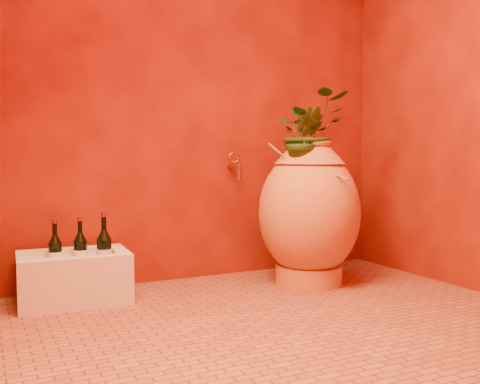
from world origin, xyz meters
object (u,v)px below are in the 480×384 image
amphora (309,212)px  wine_bottle_a (80,252)px  wall_tap (235,165)px  wine_bottle_b (55,254)px  stone_basin (74,278)px  wine_bottle_c (104,252)px

amphora → wine_bottle_a: (-1.29, 0.27, -0.18)m
wall_tap → amphora: bearing=-49.4°
amphora → wine_bottle_b: size_ratio=2.97×
amphora → wine_bottle_a: amphora is taller
stone_basin → amphora: bearing=-8.9°
wine_bottle_a → wall_tap: bearing=5.9°
wine_bottle_a → wall_tap: (0.98, 0.10, 0.47)m
stone_basin → wine_bottle_a: 0.15m
stone_basin → wine_bottle_b: 0.16m
amphora → wine_bottle_a: 1.33m
stone_basin → wine_bottle_c: wine_bottle_c is taller
stone_basin → wine_bottle_b: (-0.08, 0.07, 0.12)m
wine_bottle_a → wine_bottle_b: bearing=174.9°
wine_bottle_b → wall_tap: bearing=4.6°
wine_bottle_a → wine_bottle_b: (-0.13, 0.01, -0.00)m
wine_bottle_a → wine_bottle_c: wine_bottle_c is taller
amphora → wine_bottle_a: size_ratio=2.91×
wine_bottle_a → wall_tap: wall_tap is taller
amphora → wall_tap: bearing=130.6°
amphora → wine_bottle_a: bearing=168.2°
wine_bottle_b → wall_tap: wall_tap is taller
wine_bottle_b → wine_bottle_c: 0.26m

